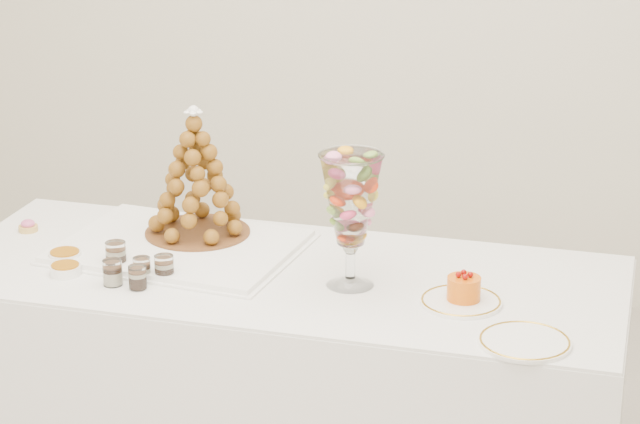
% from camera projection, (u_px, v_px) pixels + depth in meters
% --- Properties ---
extents(buffet_table, '(1.90, 0.79, 0.72)m').
position_uv_depth(buffet_table, '(281.00, 388.00, 3.55)').
color(buffet_table, white).
rests_on(buffet_table, ground).
extents(lace_tray, '(0.68, 0.53, 0.02)m').
position_uv_depth(lace_tray, '(179.00, 247.00, 3.57)').
color(lace_tray, white).
rests_on(lace_tray, buffet_table).
extents(macaron_vase, '(0.17, 0.17, 0.36)m').
position_uv_depth(macaron_vase, '(351.00, 201.00, 3.26)').
color(macaron_vase, white).
rests_on(macaron_vase, buffet_table).
extents(cake_plate, '(0.21, 0.21, 0.01)m').
position_uv_depth(cake_plate, '(461.00, 302.00, 3.22)').
color(cake_plate, white).
rests_on(cake_plate, buffet_table).
extents(spare_plate, '(0.22, 0.22, 0.01)m').
position_uv_depth(spare_plate, '(525.00, 342.00, 3.00)').
color(spare_plate, white).
rests_on(spare_plate, buffet_table).
extents(pink_tart, '(0.06, 0.06, 0.04)m').
position_uv_depth(pink_tart, '(28.00, 226.00, 3.72)').
color(pink_tart, tan).
rests_on(pink_tart, buffet_table).
extents(verrine_a, '(0.07, 0.07, 0.08)m').
position_uv_depth(verrine_a, '(116.00, 255.00, 3.44)').
color(verrine_a, white).
rests_on(verrine_a, buffet_table).
extents(verrine_b, '(0.05, 0.05, 0.06)m').
position_uv_depth(verrine_b, '(142.00, 269.00, 3.36)').
color(verrine_b, white).
rests_on(verrine_b, buffet_table).
extents(verrine_c, '(0.06, 0.06, 0.07)m').
position_uv_depth(verrine_c, '(164.00, 268.00, 3.36)').
color(verrine_c, white).
rests_on(verrine_c, buffet_table).
extents(verrine_d, '(0.06, 0.06, 0.07)m').
position_uv_depth(verrine_d, '(113.00, 273.00, 3.33)').
color(verrine_d, white).
rests_on(verrine_d, buffet_table).
extents(verrine_e, '(0.06, 0.06, 0.06)m').
position_uv_depth(verrine_e, '(138.00, 277.00, 3.30)').
color(verrine_e, white).
rests_on(verrine_e, buffet_table).
extents(ramekin_back, '(0.09, 0.09, 0.03)m').
position_uv_depth(ramekin_back, '(65.00, 257.00, 3.49)').
color(ramekin_back, white).
rests_on(ramekin_back, buffet_table).
extents(ramekin_front, '(0.09, 0.09, 0.03)m').
position_uv_depth(ramekin_front, '(65.00, 270.00, 3.40)').
color(ramekin_front, white).
rests_on(ramekin_front, buffet_table).
extents(croquembouche, '(0.31, 0.31, 0.38)m').
position_uv_depth(croquembouche, '(196.00, 172.00, 3.59)').
color(croquembouche, brown).
rests_on(croquembouche, lace_tray).
extents(mousse_cake, '(0.09, 0.09, 0.08)m').
position_uv_depth(mousse_cake, '(464.00, 288.00, 3.21)').
color(mousse_cake, '#E6610A').
rests_on(mousse_cake, cake_plate).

